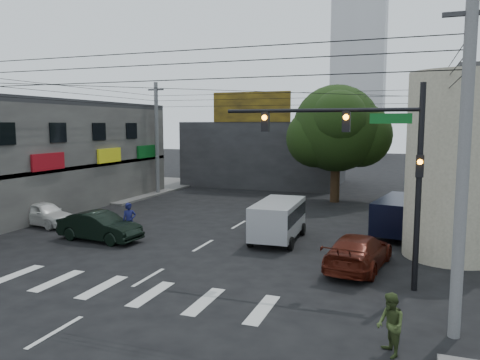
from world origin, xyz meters
The scene contains 18 objects.
ground centered at (0.00, 0.00, 0.00)m, with size 160.00×160.00×0.00m, color black.
sidewalk_far_left centered at (-18.00, 18.00, 0.07)m, with size 16.00×16.00×0.15m, color #514F4C.
corner_column centered at (11.00, 4.00, 4.00)m, with size 4.00×4.00×8.00m, color gray.
building_far centered at (-4.00, 26.00, 3.00)m, with size 14.00×10.00×6.00m, color #232326.
billboard centered at (-4.00, 21.10, 7.30)m, with size 7.00×0.30×2.60m, color olive.
tower_distant centered at (0.00, 70.00, 22.00)m, with size 9.00×9.00×44.00m, color silver.
street_tree centered at (4.00, 17.00, 5.47)m, with size 6.40×6.40×8.70m.
traffic_gantry centered at (7.82, -1.00, 4.83)m, with size 7.10×0.35×7.20m.
utility_pole_near_right centered at (10.50, -4.50, 4.60)m, with size 0.32×0.32×9.20m, color #59595B.
utility_pole_far_left centered at (-10.50, 16.00, 4.60)m, with size 0.32×0.32×9.20m, color #59595B.
utility_pole_far_right centered at (10.50, 16.00, 4.60)m, with size 0.32×0.32×9.20m, color #59595B.
dark_sedan centered at (-5.27, 1.15, 0.72)m, with size 4.50×1.90×1.44m, color black.
white_compact centered at (-10.50, 3.04, 0.69)m, with size 4.27×2.36×1.38m, color silver.
maroon_sedan centered at (7.39, 0.90, 0.70)m, with size 2.64×5.07×1.40m, color #421109.
silver_minivan centered at (3.13, 4.14, 0.99)m, with size 2.10×4.67×1.98m, color #AFB1B8, non-canonical shape.
navy_van centered at (8.79, 7.38, 0.99)m, with size 2.75×5.20×1.98m, color black, non-canonical shape.
traffic_officer centered at (-4.00, 1.84, 0.94)m, with size 0.81×0.79×1.88m, color #121440.
pedestrian_olive centered at (8.88, -6.19, 0.81)m, with size 0.88×0.97×1.61m, color #354520.
Camera 1 is at (9.15, -18.00, 5.81)m, focal length 35.00 mm.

